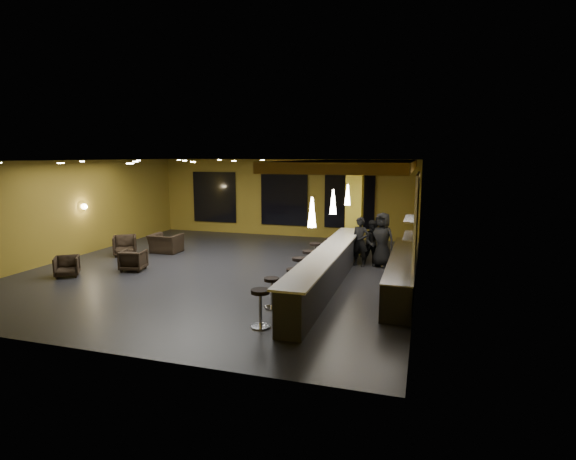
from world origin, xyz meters
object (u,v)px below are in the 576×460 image
(staff_a, at_px, (360,242))
(armchair_d, at_px, (166,243))
(staff_c, at_px, (382,240))
(bar_stool_6, at_px, (330,245))
(armchair_c, at_px, (125,245))
(pendant_0, at_px, (312,212))
(bar_stool_5, at_px, (315,251))
(bar_stool_2, at_px, (293,279))
(prep_counter, at_px, (402,272))
(pendant_1, at_px, (333,202))
(bar_stool_3, at_px, (299,268))
(column, at_px, (354,207))
(pendant_2, at_px, (348,195))
(bar_counter, at_px, (329,269))
(staff_b, at_px, (373,243))
(bar_stool_4, at_px, (308,259))
(armchair_b, at_px, (133,260))
(bar_stool_0, at_px, (260,303))
(bar_stool_1, at_px, (272,289))
(armchair_a, at_px, (67,266))

(staff_a, bearing_deg, armchair_d, -163.01)
(staff_c, relative_size, bar_stool_6, 2.49)
(armchair_c, bearing_deg, pendant_0, -58.82)
(staff_c, relative_size, bar_stool_5, 2.31)
(pendant_0, xyz_separation_m, bar_stool_2, (-0.70, 0.85, -1.88))
(prep_counter, bearing_deg, pendant_1, 180.00)
(bar_stool_3, xyz_separation_m, bar_stool_6, (0.14, 3.68, -0.05))
(column, bearing_deg, pendant_2, -90.00)
(staff_a, distance_m, bar_stool_2, 4.02)
(bar_counter, xyz_separation_m, pendant_0, (0.00, -2.00, 1.85))
(staff_b, bearing_deg, bar_stool_4, -155.94)
(armchair_b, relative_size, bar_stool_3, 0.91)
(bar_stool_0, relative_size, bar_stool_3, 1.04)
(bar_stool_2, bearing_deg, armchair_b, 169.18)
(bar_stool_2, bearing_deg, bar_stool_5, 93.77)
(bar_counter, distance_m, staff_c, 3.08)
(armchair_b, height_order, bar_stool_6, bar_stool_6)
(bar_counter, xyz_separation_m, pendant_1, (0.00, 0.50, 1.85))
(armchair_d, relative_size, bar_stool_0, 1.30)
(column, height_order, bar_stool_1, column)
(armchair_b, height_order, bar_stool_0, bar_stool_0)
(bar_stool_5, bearing_deg, pendant_2, 40.11)
(pendant_1, xyz_separation_m, staff_a, (0.50, 2.17, -1.53))
(bar_stool_4, bearing_deg, staff_c, 40.35)
(pendant_2, relative_size, armchair_c, 0.86)
(bar_counter, distance_m, armchair_d, 7.35)
(pendant_2, bearing_deg, armchair_c, -171.21)
(bar_counter, xyz_separation_m, column, (0.00, 4.60, 1.25))
(bar_counter, xyz_separation_m, armchair_d, (-6.86, 2.62, -0.15))
(staff_c, bearing_deg, pendant_0, -80.72)
(bar_stool_2, bearing_deg, column, 83.04)
(bar_stool_0, bearing_deg, armchair_d, 135.20)
(armchair_a, relative_size, armchair_b, 0.94)
(pendant_0, height_order, staff_a, pendant_0)
(prep_counter, height_order, bar_stool_0, prep_counter)
(column, bearing_deg, staff_b, -60.91)
(pendant_1, distance_m, armchair_a, 8.32)
(prep_counter, height_order, armchair_a, prep_counter)
(staff_b, height_order, armchair_c, staff_b)
(staff_b, height_order, bar_stool_2, staff_b)
(pendant_0, height_order, bar_stool_6, pendant_0)
(column, xyz_separation_m, pendant_1, (0.00, -4.10, 0.60))
(armchair_a, height_order, bar_stool_1, bar_stool_1)
(bar_stool_0, bearing_deg, bar_stool_4, 91.19)
(pendant_0, bearing_deg, bar_stool_5, 102.36)
(bar_counter, xyz_separation_m, staff_c, (1.21, 2.80, 0.41))
(staff_a, bearing_deg, armchair_a, -138.13)
(pendant_2, bearing_deg, staff_b, -3.12)
(armchair_c, height_order, bar_stool_6, armchair_c)
(armchair_c, xyz_separation_m, bar_stool_1, (7.12, -3.97, 0.11))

